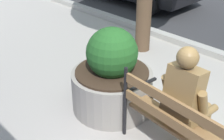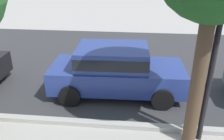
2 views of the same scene
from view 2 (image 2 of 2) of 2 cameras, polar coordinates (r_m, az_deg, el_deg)
street_surface at (r=10.47m, az=-3.19°, el=2.62°), size 60.00×9.00×0.01m
curb_stone at (r=6.49m, az=-9.60°, el=-12.09°), size 60.00×0.20×0.12m
parked_car_blue at (r=7.44m, az=0.83°, el=0.24°), size 4.15×2.03×1.56m
lamp_post at (r=5.20m, az=23.87°, el=7.48°), size 0.32×0.32×3.90m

